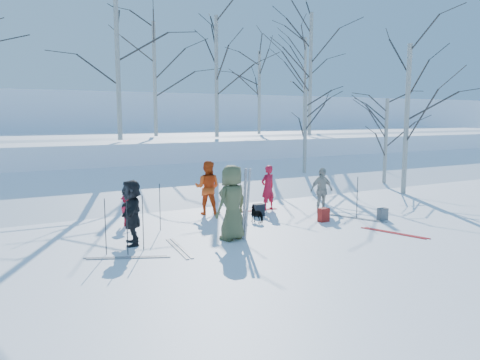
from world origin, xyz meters
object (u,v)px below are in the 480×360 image
skier_red_north (268,188)px  backpack_grey (383,214)px  skier_redor_behind (208,188)px  backpack_red (324,215)px  skier_olive_center (232,203)px  skier_red_seated (127,210)px  dog (257,214)px  skier_grey_west (132,212)px  skier_cream_east (322,190)px  backpack_dark (259,210)px

skier_red_north → backpack_grey: (2.28, -3.13, -0.59)m
skier_redor_behind → backpack_red: (2.67, -2.73, -0.68)m
skier_olive_center → skier_red_seated: 3.51m
skier_olive_center → dog: 2.28m
dog → backpack_red: dog is taller
skier_grey_west → backpack_red: size_ratio=3.95×
skier_cream_east → backpack_dark: (-2.12, 0.56, -0.56)m
dog → skier_redor_behind: bearing=-79.6°
skier_cream_east → backpack_red: 1.45m
skier_cream_east → dog: (-2.62, -0.19, -0.51)m
skier_olive_center → skier_grey_west: 2.58m
skier_red_seated → backpack_dark: 4.21m
skier_redor_behind → backpack_grey: size_ratio=4.69×
skier_red_north → skier_redor_behind: (-2.14, 0.33, 0.11)m
skier_red_north → skier_grey_west: bearing=11.2°
skier_red_seated → backpack_red: (5.49, -2.31, -0.27)m
skier_redor_behind → skier_red_north: bearing=-151.4°
skier_red_seated → skier_red_north: bearing=-100.1°
dog → backpack_red: 2.05m
skier_red_north → backpack_red: (0.53, -2.40, -0.57)m
dog → backpack_dark: bearing=-137.4°
skier_red_north → skier_redor_behind: 2.17m
skier_red_north → backpack_dark: bearing=32.2°
skier_red_north → skier_redor_behind: size_ratio=0.87×
skier_olive_center → skier_red_north: 4.14m
dog → backpack_grey: dog is taller
backpack_red → dog: bearing=153.9°
skier_red_seated → backpack_grey: size_ratio=2.52×
skier_red_north → backpack_dark: size_ratio=3.89×
skier_olive_center → skier_redor_behind: (0.79, 3.25, -0.10)m
backpack_grey → skier_grey_west: bearing=172.5°
skier_red_seated → backpack_dark: bearing=-110.1°
skier_redor_behind → skier_cream_east: size_ratio=1.17×
skier_red_north → skier_grey_west: (-5.38, -2.12, 0.05)m
skier_red_north → backpack_dark: 1.25m
skier_red_north → skier_red_seated: 4.97m
skier_redor_behind → backpack_dark: skier_redor_behind is taller
backpack_grey → backpack_dark: backpack_dark is taller
backpack_grey → backpack_dark: 3.91m
skier_red_north → skier_redor_behind: bearing=-19.1°
skier_grey_west → backpack_dark: (4.56, 1.37, -0.63)m
backpack_grey → skier_redor_behind: bearing=142.0°
skier_red_north → backpack_red: size_ratio=3.71×
skier_olive_center → skier_red_north: (2.93, 2.92, -0.21)m
backpack_dark → dog: bearing=-123.4°
skier_olive_center → backpack_grey: skier_olive_center is taller
skier_cream_east → skier_grey_west: size_ratio=0.92×
dog → backpack_red: size_ratio=1.42×
skier_redor_behind → skier_grey_west: size_ratio=1.07×
skier_olive_center → backpack_grey: (5.22, -0.21, -0.80)m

